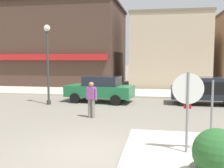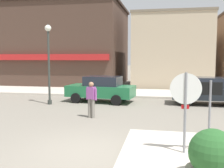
{
  "view_description": "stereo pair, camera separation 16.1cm",
  "coord_description": "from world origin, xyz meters",
  "px_view_note": "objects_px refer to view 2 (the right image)",
  "views": [
    {
      "loc": [
        2.01,
        -6.95,
        2.69
      ],
      "look_at": [
        -0.03,
        4.5,
        1.5
      ],
      "focal_mm": 42.0,
      "sensor_mm": 36.0,
      "label": 1
    },
    {
      "loc": [
        2.16,
        -6.92,
        2.69
      ],
      "look_at": [
        -0.03,
        4.5,
        1.5
      ],
      "focal_mm": 42.0,
      "sensor_mm": 36.0,
      "label": 2
    }
  ],
  "objects_px": {
    "planter": "(213,161)",
    "parked_car_nearest": "(101,89)",
    "stop_sign": "(185,102)",
    "pedestrian_crossing_near": "(91,99)",
    "one_way_sign": "(210,110)",
    "lamp_post": "(49,52)",
    "parked_car_second": "(209,91)"
  },
  "relations": [
    {
      "from": "lamp_post",
      "to": "parked_car_second",
      "type": "xyz_separation_m",
      "value": [
        8.94,
        1.59,
        -2.15
      ]
    },
    {
      "from": "stop_sign",
      "to": "pedestrian_crossing_near",
      "type": "bearing_deg",
      "value": 132.16
    },
    {
      "from": "stop_sign",
      "to": "parked_car_second",
      "type": "xyz_separation_m",
      "value": [
        2.01,
        8.47,
        -0.71
      ]
    },
    {
      "from": "parked_car_second",
      "to": "pedestrian_crossing_near",
      "type": "bearing_deg",
      "value": -142.21
    },
    {
      "from": "lamp_post",
      "to": "parked_car_second",
      "type": "bearing_deg",
      "value": 10.06
    },
    {
      "from": "one_way_sign",
      "to": "stop_sign",
      "type": "bearing_deg",
      "value": -175.29
    },
    {
      "from": "planter",
      "to": "pedestrian_crossing_near",
      "type": "distance_m",
      "value": 6.93
    },
    {
      "from": "planter",
      "to": "parked_car_nearest",
      "type": "height_order",
      "value": "parked_car_nearest"
    },
    {
      "from": "planter",
      "to": "pedestrian_crossing_near",
      "type": "relative_size",
      "value": 0.76
    },
    {
      "from": "stop_sign",
      "to": "one_way_sign",
      "type": "height_order",
      "value": "stop_sign"
    },
    {
      "from": "planter",
      "to": "parked_car_second",
      "type": "distance_m",
      "value": 10.1
    },
    {
      "from": "one_way_sign",
      "to": "pedestrian_crossing_near",
      "type": "height_order",
      "value": "one_way_sign"
    },
    {
      "from": "parked_car_second",
      "to": "planter",
      "type": "bearing_deg",
      "value": -98.93
    },
    {
      "from": "one_way_sign",
      "to": "parked_car_nearest",
      "type": "relative_size",
      "value": 0.5
    },
    {
      "from": "planter",
      "to": "pedestrian_crossing_near",
      "type": "height_order",
      "value": "pedestrian_crossing_near"
    },
    {
      "from": "stop_sign",
      "to": "one_way_sign",
      "type": "relative_size",
      "value": 1.1
    },
    {
      "from": "stop_sign",
      "to": "parked_car_nearest",
      "type": "relative_size",
      "value": 0.55
    },
    {
      "from": "stop_sign",
      "to": "lamp_post",
      "type": "distance_m",
      "value": 9.87
    },
    {
      "from": "stop_sign",
      "to": "one_way_sign",
      "type": "bearing_deg",
      "value": 4.71
    },
    {
      "from": "one_way_sign",
      "to": "parked_car_second",
      "type": "bearing_deg",
      "value": 80.62
    },
    {
      "from": "lamp_post",
      "to": "pedestrian_crossing_near",
      "type": "distance_m",
      "value": 4.79
    },
    {
      "from": "planter",
      "to": "lamp_post",
      "type": "relative_size",
      "value": 0.27
    },
    {
      "from": "stop_sign",
      "to": "lamp_post",
      "type": "bearing_deg",
      "value": 135.2
    },
    {
      "from": "one_way_sign",
      "to": "parked_car_second",
      "type": "distance_m",
      "value": 8.55
    },
    {
      "from": "one_way_sign",
      "to": "planter",
      "type": "bearing_deg",
      "value": -96.48
    },
    {
      "from": "planter",
      "to": "parked_car_nearest",
      "type": "relative_size",
      "value": 0.29
    },
    {
      "from": "stop_sign",
      "to": "planter",
      "type": "distance_m",
      "value": 1.84
    },
    {
      "from": "parked_car_second",
      "to": "pedestrian_crossing_near",
      "type": "relative_size",
      "value": 2.51
    },
    {
      "from": "one_way_sign",
      "to": "pedestrian_crossing_near",
      "type": "xyz_separation_m",
      "value": [
        -4.3,
        4.01,
        -0.46
      ]
    },
    {
      "from": "parked_car_nearest",
      "to": "one_way_sign",
      "type": "bearing_deg",
      "value": -59.39
    },
    {
      "from": "one_way_sign",
      "to": "planter",
      "type": "relative_size",
      "value": 1.71
    },
    {
      "from": "planter",
      "to": "lamp_post",
      "type": "distance_m",
      "value": 11.42
    }
  ]
}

